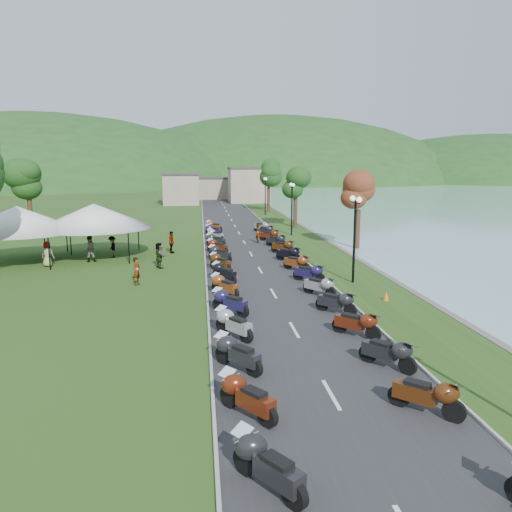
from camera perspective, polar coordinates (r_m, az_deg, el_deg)
name	(u,v)px	position (r m, az deg, el deg)	size (l,w,h in m)	color
ground	(377,476)	(12.45, 13.69, -23.27)	(400.00, 400.00, 0.00)	#32581C
road	(239,233)	(50.29, -1.96, 2.63)	(7.00, 120.00, 0.02)	#2D2D2F
hills_backdrop	(209,181)	(209.82, -5.36, 8.54)	(360.00, 120.00, 76.00)	#285621
far_building	(210,188)	(94.79, -5.30, 7.78)	(18.00, 16.00, 5.00)	gray
moto_row_left	(223,273)	(29.28, -3.74, -2.00)	(2.60, 47.04, 1.10)	#331411
moto_row_right	(297,263)	(32.52, 4.76, -0.76)	(2.60, 40.47, 1.10)	#331411
vendor_tent_main	(95,231)	(38.90, -17.93, 2.78)	(5.59, 5.59, 4.00)	white
vendor_tent_side	(19,235)	(38.64, -25.49, 2.22)	(5.55, 5.55, 4.00)	white
tree_lakeside	(358,205)	(41.67, 11.60, 5.77)	(2.59, 2.59, 7.20)	#23531B
pedestrian_a	(137,285)	(29.56, -13.39, -3.24)	(0.59, 0.43, 1.62)	slate
pedestrian_b	(90,262)	(37.48, -18.41, -0.62)	(0.91, 0.50, 1.88)	slate
pedestrian_c	(113,258)	(38.56, -16.04, -0.19)	(1.05, 0.43, 1.63)	slate
traffic_cone_near	(255,449)	(12.59, -0.09, -21.21)	(0.31, 0.31, 0.49)	#F2590C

